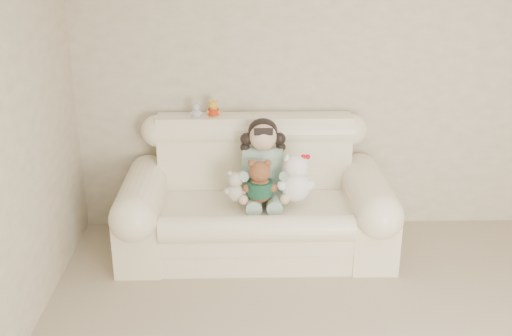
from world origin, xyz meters
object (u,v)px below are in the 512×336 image
object	(u,v)px
brown_teddy	(260,177)
cream_teddy	(236,183)
white_cat	(296,173)
sofa	(256,192)
seated_child	(263,160)

from	to	relation	value
brown_teddy	cream_teddy	xyz separation A→B (m)	(-0.18, 0.02, -0.06)
brown_teddy	white_cat	size ratio (longest dim) A/B	0.89
sofa	white_cat	size ratio (longest dim) A/B	4.72
white_cat	cream_teddy	distance (m)	0.46
seated_child	cream_teddy	bearing A→B (deg)	-128.82
brown_teddy	white_cat	distance (m)	0.27
white_cat	sofa	bearing A→B (deg)	164.52
sofa	seated_child	bearing A→B (deg)	53.95
seated_child	white_cat	distance (m)	0.32
sofa	cream_teddy	size ratio (longest dim) A/B	7.49
seated_child	cream_teddy	size ratio (longest dim) A/B	2.35
seated_child	cream_teddy	xyz separation A→B (m)	(-0.21, -0.21, -0.11)
sofa	white_cat	bearing A→B (deg)	-24.58
sofa	cream_teddy	bearing A→B (deg)	-139.36
sofa	brown_teddy	size ratio (longest dim) A/B	5.31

